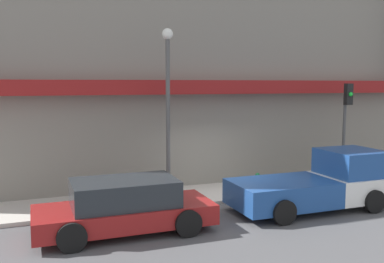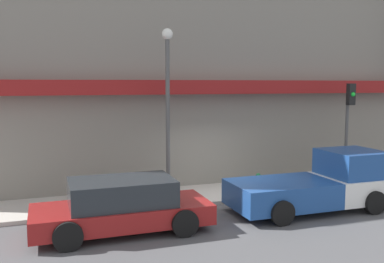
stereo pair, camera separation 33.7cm
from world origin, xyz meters
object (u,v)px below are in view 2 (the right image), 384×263
at_px(parked_car, 122,206).
at_px(fire_hydrant, 258,183).
at_px(pickup_truck, 321,184).
at_px(street_lamp, 168,94).
at_px(traffic_light, 349,115).

bearing_deg(parked_car, fire_hydrant, 21.58).
bearing_deg(fire_hydrant, parked_car, -157.70).
height_order(pickup_truck, street_lamp, street_lamp).
xyz_separation_m(pickup_truck, fire_hydrant, (-1.05, 2.12, -0.33)).
distance_m(fire_hydrant, traffic_light, 4.40).
relative_size(street_lamp, traffic_light, 1.46).
bearing_deg(pickup_truck, fire_hydrant, 116.86).
relative_size(fire_hydrant, street_lamp, 0.12).
bearing_deg(fire_hydrant, traffic_light, 0.16).
relative_size(pickup_truck, fire_hydrant, 7.68).
height_order(street_lamp, traffic_light, street_lamp).
height_order(pickup_truck, fire_hydrant, pickup_truck).
relative_size(parked_car, fire_hydrant, 6.96).
relative_size(fire_hydrant, traffic_light, 0.18).
bearing_deg(pickup_truck, parked_car, -179.49).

